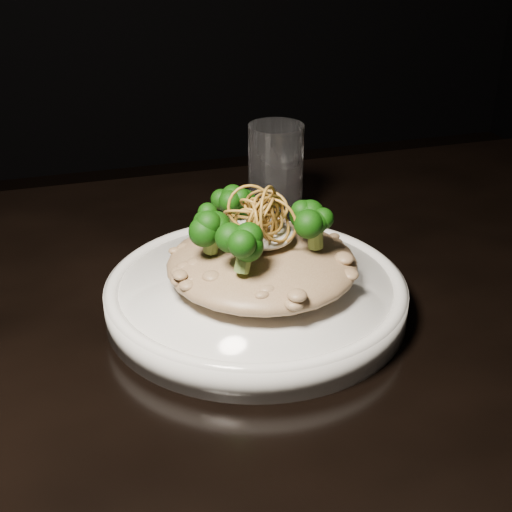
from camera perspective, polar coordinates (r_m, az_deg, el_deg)
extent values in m
cube|color=black|center=(0.63, -1.38, -7.78)|extent=(1.10, 0.80, 0.04)
cylinder|color=black|center=(1.26, 16.30, -9.55)|extent=(0.05, 0.05, 0.71)
cylinder|color=white|center=(0.64, 0.00, -3.26)|extent=(0.27, 0.27, 0.03)
ellipsoid|color=brown|center=(0.63, 0.49, -0.61)|extent=(0.17, 0.17, 0.04)
ellipsoid|color=white|center=(0.62, 0.37, 1.80)|extent=(0.06, 0.06, 0.02)
cylinder|color=white|center=(0.81, 1.58, 6.72)|extent=(0.07, 0.07, 0.11)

